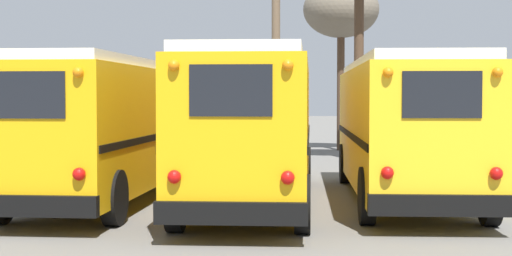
{
  "coord_description": "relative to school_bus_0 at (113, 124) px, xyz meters",
  "views": [
    {
      "loc": [
        1.47,
        -17.35,
        2.37
      ],
      "look_at": [
        0.0,
        0.33,
        1.66
      ],
      "focal_mm": 55.0,
      "sensor_mm": 36.0,
      "label": 1
    }
  ],
  "objects": [
    {
      "name": "school_bus_1",
      "position": [
        3.35,
        -0.8,
        0.04
      ],
      "size": [
        2.61,
        9.97,
        3.28
      ],
      "color": "#EAAA0F",
      "rests_on": "ground"
    },
    {
      "name": "ground_plane",
      "position": [
        3.35,
        -0.51,
        -1.74
      ],
      "size": [
        160.0,
        160.0,
        0.0
      ],
      "primitive_type": "plane",
      "color": "#66635E"
    },
    {
      "name": "utility_pole",
      "position": [
        3.08,
        12.22,
        2.95
      ],
      "size": [
        1.8,
        0.33,
        9.15
      ],
      "color": "brown",
      "rests_on": "ground"
    },
    {
      "name": "bare_tree_1",
      "position": [
        5.68,
        17.05,
        4.42
      ],
      "size": [
        3.34,
        3.34,
        7.49
      ],
      "color": "#473323",
      "rests_on": "ground"
    },
    {
      "name": "school_bus_2",
      "position": [
        6.7,
        0.22,
        0.01
      ],
      "size": [
        2.74,
        9.83,
        3.2
      ],
      "color": "yellow",
      "rests_on": "ground"
    },
    {
      "name": "school_bus_0",
      "position": [
        0.0,
        0.0,
        0.0
      ],
      "size": [
        2.57,
        10.48,
        3.2
      ],
      "color": "#EAAA0F",
      "rests_on": "ground"
    }
  ]
}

